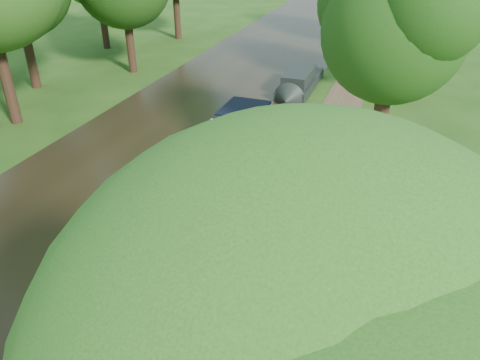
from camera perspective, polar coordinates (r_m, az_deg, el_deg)
name	(u,v)px	position (r m, az deg, el deg)	size (l,w,h in m)	color
ground	(253,215)	(17.19, 1.59, -4.25)	(100.00, 100.00, 0.00)	#264B12
canal_water	(113,186)	(19.60, -15.27, -0.72)	(10.00, 100.00, 0.02)	black
towpath	(285,221)	(16.91, 5.46, -4.97)	(2.20, 100.00, 0.03)	brown
plant_boat	(198,182)	(17.60, -5.14, -0.22)	(2.29, 13.52, 2.27)	white
tree_near_overhang	(396,19)	(16.89, 18.45, 18.08)	(5.52, 5.28, 8.99)	black
second_boat	(299,82)	(29.73, 7.19, 11.72)	(1.83, 6.42, 1.25)	black
pedestrian_pink	(367,43)	(38.62, 15.27, 15.80)	(0.65, 0.43, 1.79)	#C85278
pedestrian_dark	(375,48)	(37.20, 16.13, 15.25)	(0.92, 0.72, 1.90)	black
verge_plant	(283,163)	(20.27, 5.24, 2.08)	(0.42, 0.36, 0.47)	#346D20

